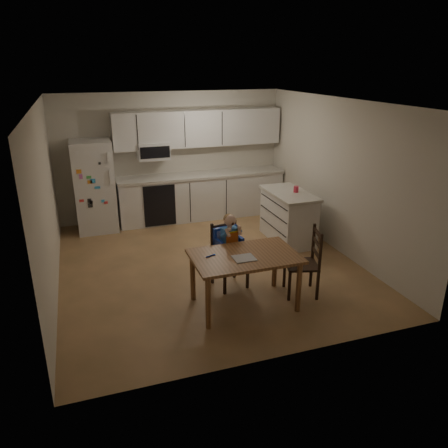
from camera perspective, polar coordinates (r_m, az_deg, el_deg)
room at (r=6.99m, az=-3.36°, el=5.72°), size 4.52×5.01×2.51m
refrigerator at (r=8.48m, az=-16.58°, el=4.73°), size 0.72×0.70×1.70m
kitchen_run at (r=8.86m, az=-3.24°, el=6.38°), size 3.37×0.62×2.15m
kitchen_island at (r=7.81m, az=8.37°, el=1.00°), size 0.64×1.22×0.90m
red_cup at (r=7.68m, az=9.39°, el=4.52°), size 0.09×0.09×0.11m
dining_table at (r=5.58m, az=2.73°, el=-4.97°), size 1.35×0.87×0.72m
napkin at (r=5.44m, az=2.64°, el=-4.47°), size 0.27×0.23×0.01m
toddler_spoon at (r=5.49m, az=-1.86°, el=-4.19°), size 0.12×0.06×0.02m
chair_booster at (r=6.09m, az=0.56°, el=-2.42°), size 0.47×0.47×1.08m
chair_side at (r=6.02m, az=11.03°, el=-4.34°), size 0.52×0.52×0.95m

